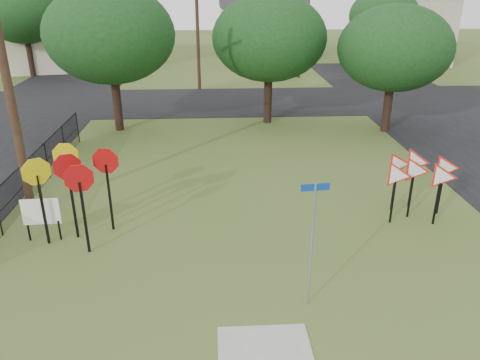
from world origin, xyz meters
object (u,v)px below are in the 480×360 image
stop_sign_cluster (72,176)px  info_board (41,213)px  yield_sign_cluster (418,171)px  street_name_sign (312,238)px

stop_sign_cluster → info_board: size_ratio=1.99×
stop_sign_cluster → yield_sign_cluster: stop_sign_cluster is taller
street_name_sign → stop_sign_cluster: size_ratio=1.16×
info_board → stop_sign_cluster: bearing=9.7°
yield_sign_cluster → info_board: (-11.75, -0.98, -0.67)m
yield_sign_cluster → info_board: 11.81m
street_name_sign → yield_sign_cluster: 6.23m
info_board → yield_sign_cluster: bearing=4.8°
street_name_sign → yield_sign_cluster: (4.37, 4.44, -0.23)m
street_name_sign → info_board: street_name_sign is taller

